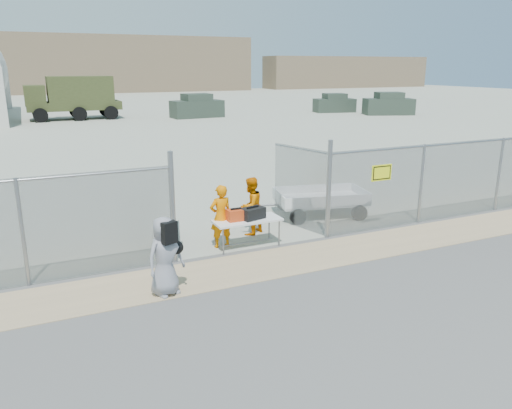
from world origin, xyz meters
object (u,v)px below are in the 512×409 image
security_worker_left (221,216)px  utility_trailer (321,202)px  folding_table (247,233)px  security_worker_right (251,206)px  visitor (165,256)px

security_worker_left → utility_trailer: (3.59, 1.29, -0.37)m
folding_table → security_worker_left: (-0.58, 0.24, 0.42)m
security_worker_right → utility_trailer: bearing=166.3°
security_worker_left → utility_trailer: size_ratio=0.46×
security_worker_left → security_worker_right: (1.04, 0.59, -0.02)m
security_worker_right → utility_trailer: size_ratio=0.45×
folding_table → security_worker_right: size_ratio=1.08×
folding_table → visitor: (-2.46, -1.74, 0.43)m
utility_trailer → folding_table: bearing=-140.9°
visitor → utility_trailer: bearing=10.9°
folding_table → security_worker_right: bearing=60.4°
security_worker_right → visitor: 3.89m
security_worker_right → visitor: (-2.92, -2.57, 0.02)m
security_worker_left → visitor: 2.73m
folding_table → security_worker_right: 1.03m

